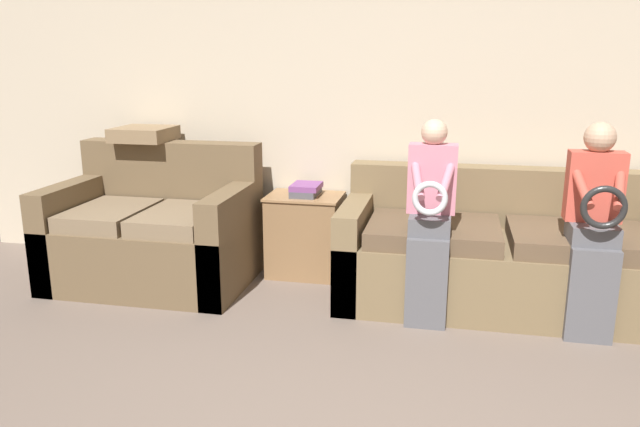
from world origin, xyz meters
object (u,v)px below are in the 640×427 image
at_px(child_left_seated, 430,214).
at_px(couch_side, 156,234).
at_px(couch_main, 501,256).
at_px(side_shelf, 305,234).
at_px(throw_pillow, 144,134).
at_px(book_stack, 306,189).
at_px(child_right_seated, 594,221).

bearing_deg(child_left_seated, couch_side, 171.74).
relative_size(couch_main, side_shelf, 3.46).
distance_m(couch_side, throw_pillow, 0.77).
bearing_deg(child_left_seated, couch_main, 39.24).
bearing_deg(book_stack, couch_main, -10.76).
height_order(couch_main, throw_pillow, throw_pillow).
relative_size(couch_side, side_shelf, 2.26).
relative_size(couch_side, child_left_seated, 1.11).
distance_m(couch_side, child_left_seated, 1.98).
distance_m(couch_main, child_left_seated, 0.69).
xyz_separation_m(side_shelf, throw_pillow, (-1.22, -0.03, 0.71)).
distance_m(couch_main, throw_pillow, 2.70).
distance_m(child_left_seated, book_stack, 1.11).
xyz_separation_m(book_stack, throw_pillow, (-1.23, -0.04, 0.37)).
height_order(couch_main, couch_side, couch_side).
relative_size(child_left_seated, throw_pillow, 3.04).
relative_size(couch_main, throw_pillow, 5.17).
relative_size(book_stack, throw_pillow, 0.72).
distance_m(child_left_seated, side_shelf, 1.17).
bearing_deg(throw_pillow, child_left_seated, -15.65).
xyz_separation_m(child_right_seated, book_stack, (-1.83, 0.63, -0.03)).
relative_size(couch_main, couch_side, 1.53).
bearing_deg(book_stack, couch_side, -160.91).
distance_m(child_left_seated, child_right_seated, 0.92).
distance_m(couch_side, side_shelf, 1.07).
relative_size(side_shelf, throw_pillow, 1.49).
bearing_deg(couch_side, throw_pillow, 122.70).
xyz_separation_m(couch_main, book_stack, (-1.37, 0.26, 0.33)).
distance_m(child_left_seated, throw_pillow, 2.25).
relative_size(child_left_seated, side_shelf, 2.04).
xyz_separation_m(child_right_seated, side_shelf, (-1.84, 0.63, -0.37)).
bearing_deg(couch_side, side_shelf, 19.03).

